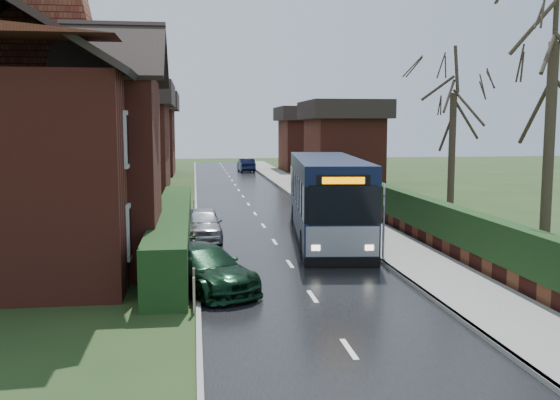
{
  "coord_description": "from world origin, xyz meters",
  "views": [
    {
      "loc": [
        -3.09,
        -18.04,
        4.58
      ],
      "look_at": [
        0.08,
        5.03,
        1.8
      ],
      "focal_mm": 40.0,
      "sensor_mm": 36.0,
      "label": 1
    }
  ],
  "objects": [
    {
      "name": "kerb_left",
      "position": [
        -3.05,
        10.0,
        0.05
      ],
      "size": [
        0.12,
        100.0,
        0.1
      ],
      "primitive_type": "cube",
      "color": "gray",
      "rests_on": "ground"
    },
    {
      "name": "car_green",
      "position": [
        -2.9,
        -0.8,
        0.62
      ],
      "size": [
        3.51,
        4.62,
        1.25
      ],
      "primitive_type": "imported",
      "rotation": [
        0.0,
        0.0,
        0.47
      ],
      "color": "black",
      "rests_on": "ground"
    },
    {
      "name": "right_wall_hedge",
      "position": [
        5.8,
        10.0,
        1.02
      ],
      "size": [
        0.6,
        50.0,
        1.8
      ],
      "color": "maroon",
      "rests_on": "ground"
    },
    {
      "name": "road",
      "position": [
        0.0,
        10.0,
        0.01
      ],
      "size": [
        6.0,
        100.0,
        0.02
      ],
      "primitive_type": "cube",
      "color": "black",
      "rests_on": "ground"
    },
    {
      "name": "tree_right_near",
      "position": [
        8.4,
        0.98,
        7.74
      ],
      "size": [
        4.8,
        4.8,
        10.36
      ],
      "color": "#342A1E",
      "rests_on": "ground"
    },
    {
      "name": "car_distant",
      "position": [
        2.0,
        43.88,
        0.67
      ],
      "size": [
        1.62,
        4.12,
        1.34
      ],
      "primitive_type": "imported",
      "rotation": [
        0.0,
        0.0,
        3.19
      ],
      "color": "black",
      "rests_on": "ground"
    },
    {
      "name": "brick_house",
      "position": [
        -8.73,
        4.78,
        4.38
      ],
      "size": [
        9.3,
        14.6,
        10.3
      ],
      "color": "maroon",
      "rests_on": "ground"
    },
    {
      "name": "front_hedge",
      "position": [
        -3.9,
        5.0,
        0.8
      ],
      "size": [
        1.2,
        16.0,
        1.6
      ],
      "primitive_type": "cube",
      "color": "black",
      "rests_on": "ground"
    },
    {
      "name": "pavement",
      "position": [
        4.25,
        10.0,
        0.07
      ],
      "size": [
        2.5,
        100.0,
        0.14
      ],
      "primitive_type": "cube",
      "color": "slate",
      "rests_on": "ground"
    },
    {
      "name": "bus_stop_sign",
      "position": [
        3.2,
        2.04,
        1.73
      ],
      "size": [
        0.18,
        0.39,
        2.62
      ],
      "rotation": [
        0.0,
        0.0,
        -0.32
      ],
      "color": "slate",
      "rests_on": "ground"
    },
    {
      "name": "bus",
      "position": [
        2.2,
        6.52,
        1.64
      ],
      "size": [
        3.7,
        11.07,
        3.3
      ],
      "rotation": [
        0.0,
        0.0,
        -0.11
      ],
      "color": "black",
      "rests_on": "ground"
    },
    {
      "name": "tree_right_far",
      "position": [
        9.0,
        10.12,
        6.51
      ],
      "size": [
        4.51,
        4.51,
        8.72
      ],
      "color": "#34271E",
      "rests_on": "ground"
    },
    {
      "name": "kerb_right",
      "position": [
        3.05,
        10.0,
        0.07
      ],
      "size": [
        0.12,
        100.0,
        0.14
      ],
      "primitive_type": "cube",
      "color": "gray",
      "rests_on": "ground"
    },
    {
      "name": "ground",
      "position": [
        0.0,
        0.0,
        0.0
      ],
      "size": [
        140.0,
        140.0,
        0.0
      ],
      "primitive_type": "plane",
      "color": "#2E421C",
      "rests_on": "ground"
    },
    {
      "name": "car_silver",
      "position": [
        -2.8,
        7.0,
        0.64
      ],
      "size": [
        1.55,
        3.79,
        1.29
      ],
      "primitive_type": "imported",
      "rotation": [
        0.0,
        0.0,
        0.01
      ],
      "color": "silver",
      "rests_on": "ground"
    },
    {
      "name": "picket_fence",
      "position": [
        -3.15,
        5.0,
        0.45
      ],
      "size": [
        0.1,
        16.0,
        0.9
      ],
      "primitive_type": null,
      "color": "gray",
      "rests_on": "ground"
    }
  ]
}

